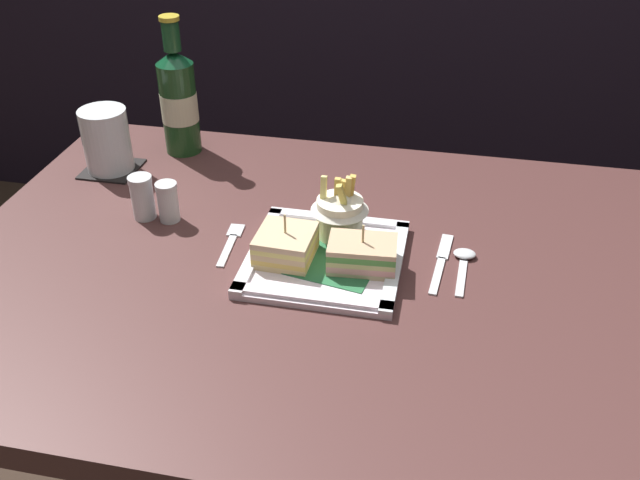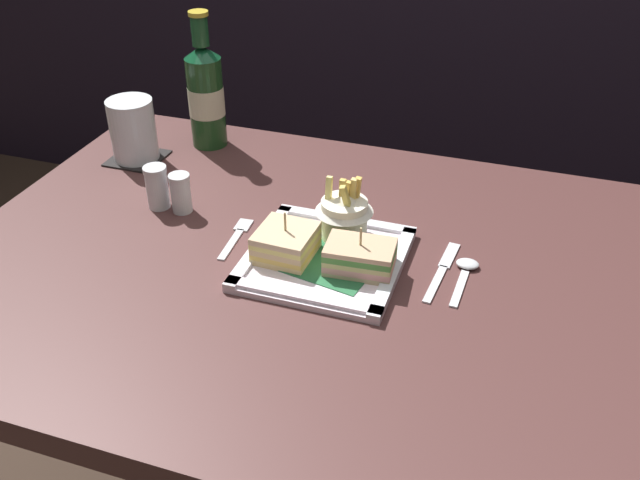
% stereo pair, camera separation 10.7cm
% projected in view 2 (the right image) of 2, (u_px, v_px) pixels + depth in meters
% --- Properties ---
extents(dining_table, '(1.15, 0.85, 0.74)m').
position_uv_depth(dining_table, '(315.00, 327.00, 1.17)').
color(dining_table, '#4D2C2A').
rests_on(dining_table, ground_plane).
extents(square_plate, '(0.24, 0.24, 0.02)m').
position_uv_depth(square_plate, '(326.00, 258.00, 1.09)').
color(square_plate, white).
rests_on(square_plate, dining_table).
extents(sandwich_half_left, '(0.09, 0.09, 0.08)m').
position_uv_depth(sandwich_half_left, '(286.00, 243.00, 1.08)').
color(sandwich_half_left, '#E4C27E').
rests_on(sandwich_half_left, square_plate).
extents(sandwich_half_right, '(0.11, 0.07, 0.07)m').
position_uv_depth(sandwich_half_right, '(360.00, 257.00, 1.04)').
color(sandwich_half_right, tan).
rests_on(sandwich_half_right, square_plate).
extents(fries_cup, '(0.09, 0.09, 0.10)m').
position_uv_depth(fries_cup, '(344.00, 212.00, 1.11)').
color(fries_cup, white).
rests_on(fries_cup, square_plate).
extents(beer_bottle, '(0.07, 0.07, 0.27)m').
position_uv_depth(beer_bottle, '(206.00, 94.00, 1.38)').
color(beer_bottle, '#1D431E').
rests_on(beer_bottle, dining_table).
extents(drink_coaster, '(0.10, 0.10, 0.00)m').
position_uv_depth(drink_coaster, '(137.00, 158.00, 1.38)').
color(drink_coaster, black).
rests_on(drink_coaster, dining_table).
extents(water_glass, '(0.09, 0.09, 0.12)m').
position_uv_depth(water_glass, '(134.00, 134.00, 1.35)').
color(water_glass, silver).
rests_on(water_glass, dining_table).
extents(fork, '(0.03, 0.13, 0.00)m').
position_uv_depth(fork, '(236.00, 236.00, 1.15)').
color(fork, silver).
rests_on(fork, dining_table).
extents(knife, '(0.03, 0.17, 0.00)m').
position_uv_depth(knife, '(443.00, 269.00, 1.07)').
color(knife, silver).
rests_on(knife, dining_table).
extents(spoon, '(0.03, 0.12, 0.01)m').
position_uv_depth(spoon, '(465.00, 270.00, 1.06)').
color(spoon, silver).
rests_on(spoon, dining_table).
extents(salt_shaker, '(0.04, 0.04, 0.08)m').
position_uv_depth(salt_shaker, '(157.00, 189.00, 1.21)').
color(salt_shaker, silver).
rests_on(salt_shaker, dining_table).
extents(pepper_shaker, '(0.04, 0.04, 0.07)m').
position_uv_depth(pepper_shaker, '(181.00, 195.00, 1.20)').
color(pepper_shaker, silver).
rests_on(pepper_shaker, dining_table).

